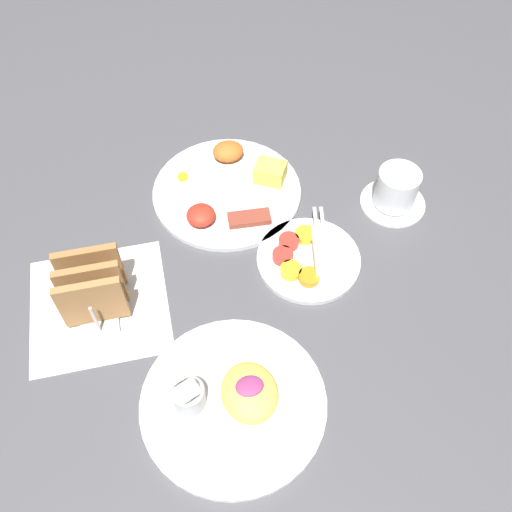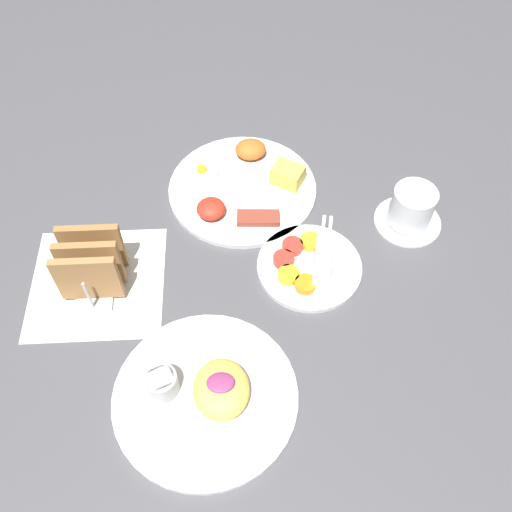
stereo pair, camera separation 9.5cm
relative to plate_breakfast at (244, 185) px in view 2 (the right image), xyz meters
The scene contains 7 objects.
ground_plane 0.20m from the plate_breakfast, 96.92° to the right, with size 3.00×3.00×0.00m, color #47474C.
napkin_flat 0.32m from the plate_breakfast, 141.81° to the right, with size 0.22×0.22×0.00m.
plate_breakfast is the anchor object (origin of this frame).
plate_condiments 0.22m from the plate_breakfast, 60.79° to the right, with size 0.18×0.18×0.04m.
plate_foreground 0.42m from the plate_breakfast, 99.63° to the right, with size 0.27×0.27×0.06m.
toast_rack 0.32m from the plate_breakfast, 141.81° to the right, with size 0.10×0.12×0.10m.
coffee_cup 0.31m from the plate_breakfast, 17.95° to the right, with size 0.12×0.12×0.08m.
Camera 2 is at (0.01, -0.54, 0.80)m, focal length 40.00 mm.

